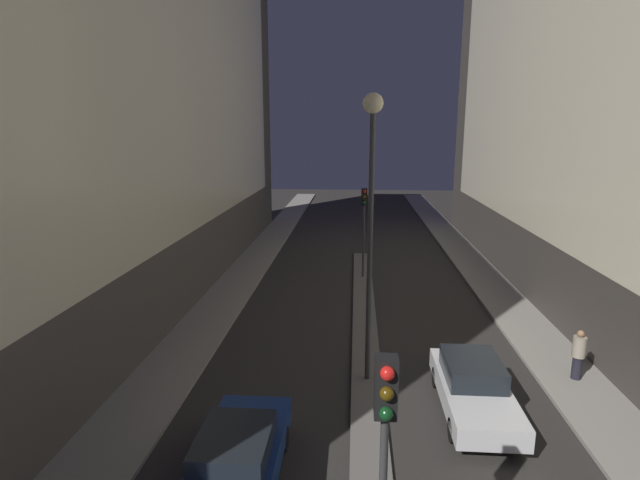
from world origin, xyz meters
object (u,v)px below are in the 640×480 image
object	(u,v)px
car_right_lane	(473,387)
traffic_light_mid	(364,213)
pedestrian_on_right_sidewalk	(578,354)
traffic_light_near	(384,443)
street_lamp	(371,179)
car_left_lane	(238,458)

from	to	relation	value
car_right_lane	traffic_light_mid	bearing A→B (deg)	103.00
pedestrian_on_right_sidewalk	car_right_lane	bearing A→B (deg)	-152.23
traffic_light_near	traffic_light_mid	xyz separation A→B (m)	(0.00, 20.20, 0.00)
street_lamp	car_right_lane	xyz separation A→B (m)	(3.02, -1.52, -5.83)
street_lamp	pedestrian_on_right_sidewalk	size ratio (longest dim) A/B	5.39
pedestrian_on_right_sidewalk	traffic_light_mid	bearing A→B (deg)	121.32
traffic_light_near	pedestrian_on_right_sidewalk	distance (m)	11.64
street_lamp	pedestrian_on_right_sidewalk	xyz separation A→B (m)	(6.77, 0.45, -5.60)
traffic_light_mid	car_left_lane	bearing A→B (deg)	-100.21
car_left_lane	pedestrian_on_right_sidewalk	size ratio (longest dim) A/B	2.72
traffic_light_near	car_right_lane	xyz separation A→B (m)	(3.02, 7.11, -2.92)
traffic_light_near	street_lamp	xyz separation A→B (m)	(0.00, 8.63, 2.91)
car_right_lane	traffic_light_near	bearing A→B (deg)	-113.05
car_left_lane	pedestrian_on_right_sidewalk	xyz separation A→B (m)	(9.79, 5.66, 0.19)
traffic_light_mid	car_right_lane	distance (m)	13.75
traffic_light_near	street_lamp	world-z (taller)	street_lamp
street_lamp	car_right_lane	size ratio (longest dim) A/B	1.93
traffic_light_near	traffic_light_mid	bearing A→B (deg)	90.00
traffic_light_mid	pedestrian_on_right_sidewalk	distance (m)	13.29
car_left_lane	pedestrian_on_right_sidewalk	bearing A→B (deg)	30.03
car_right_lane	pedestrian_on_right_sidewalk	world-z (taller)	pedestrian_on_right_sidewalk
traffic_light_near	street_lamp	distance (m)	9.11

